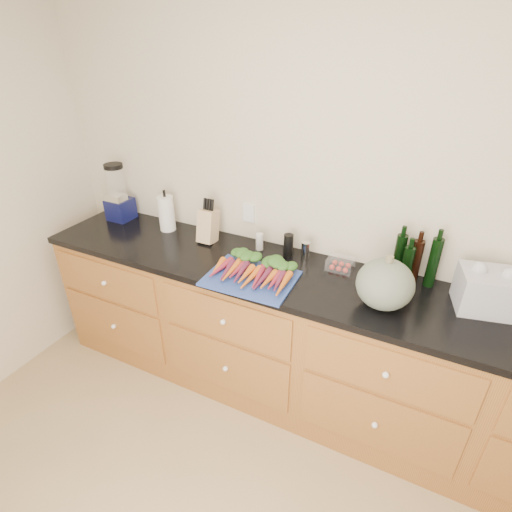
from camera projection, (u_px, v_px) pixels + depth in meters
The scene contains 15 objects.
wall_back at pixel (343, 201), 2.30m from camera, with size 4.10×0.05×2.60m, color beige.
cabinets at pixel (314, 348), 2.46m from camera, with size 3.60×0.64×0.90m.
countertop at pixel (320, 284), 2.23m from camera, with size 3.64×0.62×0.04m, color black.
cutting_board at pixel (251, 278), 2.23m from camera, with size 0.49×0.37×0.01m, color #274294.
carrots at pixel (254, 270), 2.24m from camera, with size 0.46×0.32×0.06m.
squash at pixel (385, 284), 1.96m from camera, with size 0.28×0.28×0.25m, color #546252.
blender_appliance at pixel (118, 196), 2.87m from camera, with size 0.16×0.16×0.41m.
paper_towel at pixel (167, 213), 2.74m from camera, with size 0.11×0.11×0.24m, color white.
knife_block at pixel (208, 226), 2.60m from camera, with size 0.11×0.11×0.21m, color tan.
grinder_salt at pixel (259, 242), 2.52m from camera, with size 0.05×0.05×0.11m, color silver.
grinder_pepper at pixel (288, 245), 2.43m from camera, with size 0.06×0.06×0.15m, color black.
canister_chrome at pixel (305, 251), 2.39m from camera, with size 0.05×0.05×0.12m, color silver.
tomato_box at pixel (340, 264), 2.31m from camera, with size 0.15×0.12×0.07m, color white.
bottles at pixel (414, 262), 2.15m from camera, with size 0.23×0.12×0.28m.
grocery_bag at pixel (488, 291), 1.95m from camera, with size 0.28×0.22×0.20m, color silver, non-canonical shape.
Camera 1 is at (0.51, -0.53, 2.15)m, focal length 28.00 mm.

